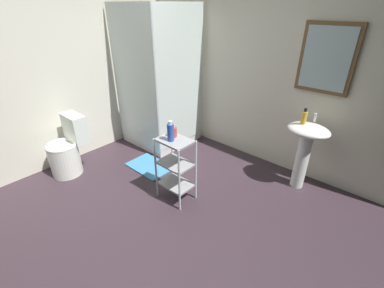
{
  "coord_description": "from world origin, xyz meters",
  "views": [
    {
      "loc": [
        1.65,
        -1.29,
        1.97
      ],
      "look_at": [
        0.14,
        0.41,
        0.76
      ],
      "focal_mm": 24.53,
      "sensor_mm": 36.0,
      "label": 1
    }
  ],
  "objects_px": {
    "shower_stall": "(161,115)",
    "toilet": "(67,151)",
    "pedestal_sink": "(306,144)",
    "shampoo_bottle_blue": "(171,132)",
    "rinse_cup": "(173,132)",
    "bath_mat": "(150,166)",
    "storage_cart": "(176,165)",
    "hand_soap_bottle": "(304,117)"
  },
  "relations": [
    {
      "from": "rinse_cup",
      "to": "bath_mat",
      "type": "xyz_separation_m",
      "value": [
        -0.66,
        0.16,
        -0.78
      ]
    },
    {
      "from": "bath_mat",
      "to": "rinse_cup",
      "type": "bearing_deg",
      "value": -13.43
    },
    {
      "from": "toilet",
      "to": "shampoo_bottle_blue",
      "type": "xyz_separation_m",
      "value": [
        1.39,
        0.52,
        0.52
      ]
    },
    {
      "from": "toilet",
      "to": "storage_cart",
      "type": "xyz_separation_m",
      "value": [
        1.4,
        0.55,
        0.12
      ]
    },
    {
      "from": "storage_cart",
      "to": "rinse_cup",
      "type": "height_order",
      "value": "rinse_cup"
    },
    {
      "from": "pedestal_sink",
      "to": "storage_cart",
      "type": "xyz_separation_m",
      "value": [
        -0.95,
        -1.14,
        -0.14
      ]
    },
    {
      "from": "pedestal_sink",
      "to": "hand_soap_bottle",
      "type": "distance_m",
      "value": 0.32
    },
    {
      "from": "storage_cart",
      "to": "shampoo_bottle_blue",
      "type": "height_order",
      "value": "shampoo_bottle_blue"
    },
    {
      "from": "shower_stall",
      "to": "toilet",
      "type": "bearing_deg",
      "value": -101.43
    },
    {
      "from": "storage_cart",
      "to": "hand_soap_bottle",
      "type": "height_order",
      "value": "hand_soap_bottle"
    },
    {
      "from": "toilet",
      "to": "shampoo_bottle_blue",
      "type": "bearing_deg",
      "value": 20.37
    },
    {
      "from": "rinse_cup",
      "to": "storage_cart",
      "type": "bearing_deg",
      "value": -36.11
    },
    {
      "from": "rinse_cup",
      "to": "bath_mat",
      "type": "relative_size",
      "value": 0.18
    },
    {
      "from": "shower_stall",
      "to": "storage_cart",
      "type": "relative_size",
      "value": 2.7
    },
    {
      "from": "toilet",
      "to": "shampoo_bottle_blue",
      "type": "distance_m",
      "value": 1.57
    },
    {
      "from": "shower_stall",
      "to": "shampoo_bottle_blue",
      "type": "relative_size",
      "value": 9.19
    },
    {
      "from": "hand_soap_bottle",
      "to": "toilet",
      "type": "bearing_deg",
      "value": -143.72
    },
    {
      "from": "pedestal_sink",
      "to": "toilet",
      "type": "height_order",
      "value": "pedestal_sink"
    },
    {
      "from": "hand_soap_bottle",
      "to": "rinse_cup",
      "type": "relative_size",
      "value": 1.7
    },
    {
      "from": "bath_mat",
      "to": "shower_stall",
      "type": "bearing_deg",
      "value": 124.0
    },
    {
      "from": "toilet",
      "to": "rinse_cup",
      "type": "relative_size",
      "value": 7.21
    },
    {
      "from": "shower_stall",
      "to": "pedestal_sink",
      "type": "bearing_deg",
      "value": 8.9
    },
    {
      "from": "shower_stall",
      "to": "rinse_cup",
      "type": "bearing_deg",
      "value": -35.65
    },
    {
      "from": "shampoo_bottle_blue",
      "to": "pedestal_sink",
      "type": "bearing_deg",
      "value": 50.61
    },
    {
      "from": "toilet",
      "to": "hand_soap_bottle",
      "type": "relative_size",
      "value": 4.25
    },
    {
      "from": "hand_soap_bottle",
      "to": "bath_mat",
      "type": "relative_size",
      "value": 0.3
    },
    {
      "from": "toilet",
      "to": "storage_cart",
      "type": "bearing_deg",
      "value": 21.54
    },
    {
      "from": "shower_stall",
      "to": "shampoo_bottle_blue",
      "type": "height_order",
      "value": "shower_stall"
    },
    {
      "from": "toilet",
      "to": "rinse_cup",
      "type": "bearing_deg",
      "value": 24.09
    },
    {
      "from": "pedestal_sink",
      "to": "storage_cart",
      "type": "distance_m",
      "value": 1.49
    },
    {
      "from": "shower_stall",
      "to": "bath_mat",
      "type": "bearing_deg",
      "value": -56.0
    },
    {
      "from": "hand_soap_bottle",
      "to": "bath_mat",
      "type": "xyz_separation_m",
      "value": [
        -1.59,
        -0.92,
        -0.88
      ]
    },
    {
      "from": "toilet",
      "to": "shampoo_bottle_blue",
      "type": "relative_size",
      "value": 3.49
    },
    {
      "from": "pedestal_sink",
      "to": "bath_mat",
      "type": "relative_size",
      "value": 1.35
    },
    {
      "from": "shower_stall",
      "to": "toilet",
      "type": "relative_size",
      "value": 2.63
    },
    {
      "from": "storage_cart",
      "to": "bath_mat",
      "type": "height_order",
      "value": "storage_cart"
    },
    {
      "from": "shower_stall",
      "to": "rinse_cup",
      "type": "distance_m",
      "value": 1.35
    },
    {
      "from": "bath_mat",
      "to": "storage_cart",
      "type": "bearing_deg",
      "value": -15.72
    },
    {
      "from": "storage_cart",
      "to": "bath_mat",
      "type": "distance_m",
      "value": 0.86
    },
    {
      "from": "pedestal_sink",
      "to": "bath_mat",
      "type": "bearing_deg",
      "value": -150.75
    },
    {
      "from": "shower_stall",
      "to": "bath_mat",
      "type": "relative_size",
      "value": 3.33
    },
    {
      "from": "toilet",
      "to": "storage_cart",
      "type": "relative_size",
      "value": 1.03
    }
  ]
}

